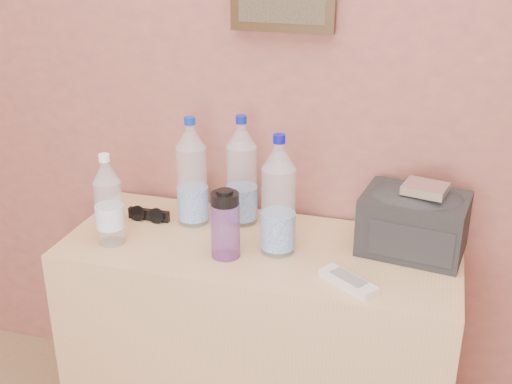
% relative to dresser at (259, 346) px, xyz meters
% --- Properties ---
extents(dresser, '(1.13, 0.47, 0.71)m').
position_rel_dresser_xyz_m(dresser, '(0.00, 0.00, 0.00)').
color(dresser, '#A78052').
rests_on(dresser, ground).
extents(pet_large_b, '(0.09, 0.09, 0.34)m').
position_rel_dresser_xyz_m(pet_large_b, '(-0.24, 0.09, 0.50)').
color(pet_large_b, white).
rests_on(pet_large_b, dresser).
extents(pet_large_c, '(0.09, 0.09, 0.34)m').
position_rel_dresser_xyz_m(pet_large_c, '(-0.09, 0.13, 0.50)').
color(pet_large_c, white).
rests_on(pet_large_c, dresser).
extents(pet_large_d, '(0.09, 0.09, 0.34)m').
position_rel_dresser_xyz_m(pet_large_d, '(0.06, -0.02, 0.51)').
color(pet_large_d, white).
rests_on(pet_large_d, dresser).
extents(pet_small, '(0.08, 0.08, 0.27)m').
position_rel_dresser_xyz_m(pet_small, '(-0.41, -0.10, 0.47)').
color(pet_small, white).
rests_on(pet_small, dresser).
extents(nalgene_bottle, '(0.08, 0.08, 0.20)m').
position_rel_dresser_xyz_m(nalgene_bottle, '(-0.07, -0.09, 0.45)').
color(nalgene_bottle, '#723B92').
rests_on(nalgene_bottle, dresser).
extents(sunglasses, '(0.13, 0.05, 0.03)m').
position_rel_dresser_xyz_m(sunglasses, '(-0.38, 0.06, 0.37)').
color(sunglasses, black).
rests_on(sunglasses, dresser).
extents(ac_remote, '(0.16, 0.14, 0.02)m').
position_rel_dresser_xyz_m(ac_remote, '(0.28, -0.15, 0.36)').
color(ac_remote, white).
rests_on(ac_remote, dresser).
extents(toiletry_bag, '(0.31, 0.24, 0.19)m').
position_rel_dresser_xyz_m(toiletry_bag, '(0.42, 0.09, 0.45)').
color(toiletry_bag, black).
rests_on(toiletry_bag, dresser).
extents(foil_packet, '(0.13, 0.11, 0.02)m').
position_rel_dresser_xyz_m(foil_packet, '(0.44, 0.07, 0.56)').
color(foil_packet, white).
rests_on(foil_packet, toiletry_bag).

